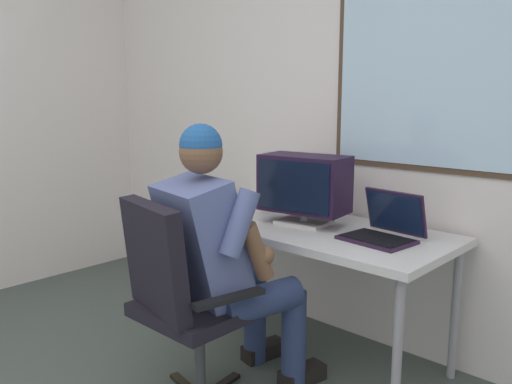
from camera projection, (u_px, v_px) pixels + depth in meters
The scene contains 8 objects.
wall_rear at pixel (383, 98), 2.86m from camera, with size 4.91×0.08×2.77m.
desk at pixel (308, 235), 2.81m from camera, with size 1.52×0.71×0.73m.
office_chair at pixel (179, 291), 2.30m from camera, with size 0.62×0.57×0.97m.
person_seated at pixel (225, 255), 2.43m from camera, with size 0.58×0.81×1.29m.
crt_monitor at pixel (304, 185), 2.79m from camera, with size 0.49×0.30×0.37m.
laptop at pixel (385, 227), 2.52m from camera, with size 0.35×0.32×0.23m.
wine_glass at pixel (218, 198), 2.99m from camera, with size 0.09×0.09×0.15m.
desk_speaker at pixel (271, 194), 3.15m from camera, with size 0.09×0.08×0.20m.
Camera 1 is at (1.49, -0.37, 1.41)m, focal length 37.05 mm.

